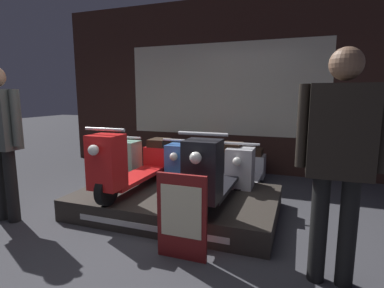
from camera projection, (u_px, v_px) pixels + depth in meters
ground_plane at (140, 246)px, 2.91m from camera, size 30.00×30.00×0.00m
shop_wall_back at (224, 87)px, 5.63m from camera, size 6.80×0.09×3.20m
display_platform at (177, 202)px, 3.74m from camera, size 2.43×1.51×0.26m
scooter_display_left at (136, 163)px, 3.83m from camera, size 0.48×1.74×0.85m
scooter_display_right at (219, 170)px, 3.46m from camera, size 0.48×1.74×0.85m
scooter_backrow_0 at (147, 162)px, 5.05m from camera, size 0.48×1.74×0.85m
scooter_backrow_1 at (195, 166)px, 4.77m from camera, size 0.48×1.74×0.85m
scooter_backrow_2 at (248, 170)px, 4.48m from camera, size 0.48×1.74×0.85m
person_left_browsing at (0, 132)px, 3.35m from camera, size 0.58×0.23×1.76m
person_right_browsing at (340, 149)px, 2.18m from camera, size 0.61×0.25×1.78m
price_sign_board at (182, 217)px, 2.63m from camera, size 0.46×0.04×0.78m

